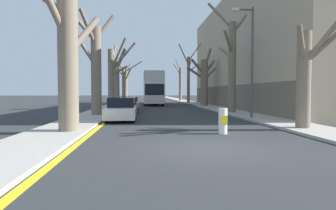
% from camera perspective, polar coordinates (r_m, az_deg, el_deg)
% --- Properties ---
extents(ground_plane, '(300.00, 300.00, 0.00)m').
position_cam_1_polar(ground_plane, '(9.59, 7.58, -8.24)').
color(ground_plane, '#2B2D30').
extents(sidewalk_left, '(2.55, 120.00, 0.12)m').
position_cam_1_polar(sidewalk_left, '(59.34, -8.30, 0.80)').
color(sidewalk_left, '#A39E93').
rests_on(sidewalk_left, ground).
extents(sidewalk_right, '(2.55, 120.00, 0.12)m').
position_cam_1_polar(sidewalk_right, '(59.73, 2.73, 0.83)').
color(sidewalk_right, '#A39E93').
rests_on(sidewalk_right, ground).
extents(building_facade_right, '(10.08, 34.47, 12.34)m').
position_cam_1_polar(building_facade_right, '(35.76, 18.64, 9.39)').
color(building_facade_right, tan).
rests_on(building_facade_right, ground).
extents(kerb_line_stripe, '(0.24, 120.00, 0.01)m').
position_cam_1_polar(kerb_line_stripe, '(59.27, -6.89, 0.75)').
color(kerb_line_stripe, yellow).
rests_on(kerb_line_stripe, ground).
extents(street_tree_left_0, '(2.85, 3.30, 7.07)m').
position_cam_1_polar(street_tree_left_0, '(13.62, -18.66, 8.80)').
color(street_tree_left_0, '#7A6B56').
rests_on(street_tree_left_0, ground).
extents(street_tree_left_1, '(2.91, 4.59, 7.58)m').
position_cam_1_polar(street_tree_left_1, '(22.73, -13.58, 7.56)').
color(street_tree_left_1, '#7A6B56').
rests_on(street_tree_left_1, ground).
extents(street_tree_left_2, '(2.87, 2.84, 7.19)m').
position_cam_1_polar(street_tree_left_2, '(31.20, -10.51, 5.60)').
color(street_tree_left_2, '#7A6B56').
rests_on(street_tree_left_2, ground).
extents(street_tree_left_3, '(2.16, 3.44, 7.48)m').
position_cam_1_polar(street_tree_left_3, '(39.73, -9.66, 4.62)').
color(street_tree_left_3, '#7A6B56').
rests_on(street_tree_left_3, ground).
extents(street_tree_left_4, '(3.29, 2.20, 6.73)m').
position_cam_1_polar(street_tree_left_4, '(48.73, -8.37, 4.08)').
color(street_tree_left_4, '#7A6B56').
rests_on(street_tree_left_4, ground).
extents(street_tree_left_5, '(3.04, 3.84, 7.36)m').
position_cam_1_polar(street_tree_left_5, '(57.17, -8.11, 4.16)').
color(street_tree_left_5, '#7A6B56').
rests_on(street_tree_left_5, ground).
extents(street_tree_right_0, '(2.96, 3.07, 6.07)m').
position_cam_1_polar(street_tree_right_0, '(15.28, 25.03, 5.76)').
color(street_tree_right_0, '#7A6B56').
rests_on(street_tree_right_0, ground).
extents(street_tree_right_1, '(3.02, 3.51, 9.25)m').
position_cam_1_polar(street_tree_right_1, '(25.16, 11.99, 7.75)').
color(street_tree_right_1, '#7A6B56').
rests_on(street_tree_right_1, ground).
extents(street_tree_right_2, '(3.75, 1.74, 6.97)m').
position_cam_1_polar(street_tree_right_2, '(36.82, 6.90, 4.74)').
color(street_tree_right_2, '#7A6B56').
rests_on(street_tree_right_2, ground).
extents(street_tree_right_3, '(4.06, 3.16, 9.70)m').
position_cam_1_polar(street_tree_right_3, '(48.31, 3.96, 5.63)').
color(street_tree_right_3, '#7A6B56').
rests_on(street_tree_right_3, ground).
extents(street_tree_right_4, '(1.78, 3.08, 8.51)m').
position_cam_1_polar(street_tree_right_4, '(59.53, 2.32, 4.36)').
color(street_tree_right_4, '#7A6B56').
rests_on(street_tree_right_4, ground).
extents(double_decker_bus, '(2.60, 10.89, 4.41)m').
position_cam_1_polar(double_decker_bus, '(41.73, -2.85, 3.47)').
color(double_decker_bus, silver).
rests_on(double_decker_bus, ground).
extents(parked_car_0, '(1.80, 4.53, 1.43)m').
position_cam_1_polar(parked_car_0, '(19.11, -8.86, -0.86)').
color(parked_car_0, silver).
rests_on(parked_car_0, ground).
extents(parked_car_1, '(1.72, 4.28, 1.34)m').
position_cam_1_polar(parked_car_1, '(25.23, -7.85, -0.13)').
color(parked_car_1, maroon).
rests_on(parked_car_1, ground).
extents(parked_car_2, '(1.76, 4.42, 1.31)m').
position_cam_1_polar(parked_car_2, '(31.55, -7.22, 0.37)').
color(parked_car_2, silver).
rests_on(parked_car_2, ground).
extents(lamp_post, '(1.40, 0.20, 7.08)m').
position_cam_1_polar(lamp_post, '(19.77, 15.43, 8.82)').
color(lamp_post, '#4C4F54').
rests_on(lamp_post, ground).
extents(traffic_bollard, '(0.38, 0.39, 1.09)m').
position_cam_1_polar(traffic_bollard, '(12.94, 10.41, -3.03)').
color(traffic_bollard, white).
rests_on(traffic_bollard, ground).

